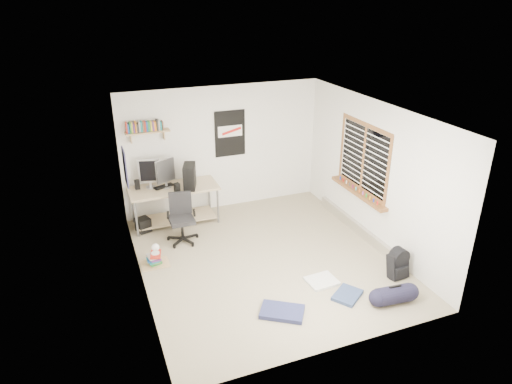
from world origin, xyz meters
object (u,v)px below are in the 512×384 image
object	(u,v)px
office_chair	(181,217)
desk	(175,205)
book_stack	(154,256)
duffel_bag	(394,294)
backpack	(398,266)

from	to	relation	value
office_chair	desk	bearing A→B (deg)	97.53
book_stack	duffel_bag	bearing A→B (deg)	-36.71
desk	office_chair	size ratio (longest dim) A/B	1.86
desk	book_stack	bearing A→B (deg)	-123.57
backpack	book_stack	bearing A→B (deg)	148.60
backpack	duffel_bag	size ratio (longest dim) A/B	0.77
desk	backpack	distance (m)	4.19
office_chair	backpack	xyz separation A→B (m)	(2.88, -2.32, -0.29)
office_chair	book_stack	size ratio (longest dim) A/B	1.95
office_chair	duffel_bag	distance (m)	3.75
duffel_bag	book_stack	distance (m)	3.78
desk	office_chair	bearing A→B (deg)	-100.96
office_chair	duffel_bag	xyz separation A→B (m)	(2.43, -2.84, -0.35)
office_chair	duffel_bag	size ratio (longest dim) A/B	1.71
backpack	book_stack	xyz separation A→B (m)	(-3.48, 1.74, -0.05)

